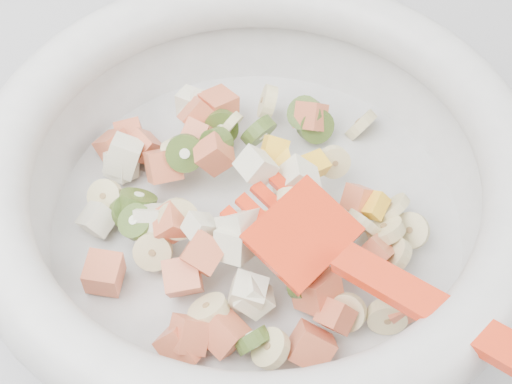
# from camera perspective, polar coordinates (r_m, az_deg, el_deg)

# --- Properties ---
(mixing_bowl) EXTENTS (0.42, 0.37, 0.12)m
(mixing_bowl) POSITION_cam_1_polar(r_m,az_deg,el_deg) (0.47, -0.01, 0.61)
(mixing_bowl) COLOR silver
(mixing_bowl) RESTS_ON counter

